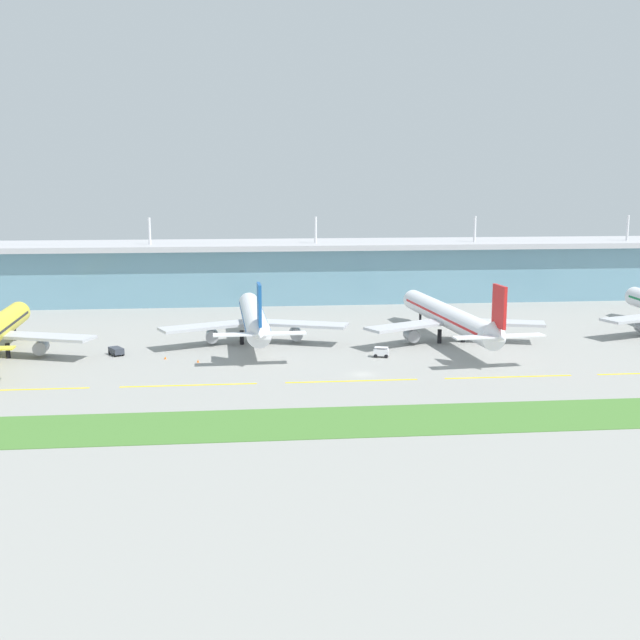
% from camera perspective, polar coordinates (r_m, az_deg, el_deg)
% --- Properties ---
extents(ground_plane, '(600.00, 600.00, 0.00)m').
position_cam_1_polar(ground_plane, '(171.47, 3.06, -3.97)').
color(ground_plane, gray).
extents(terminal_building, '(288.00, 34.00, 29.42)m').
position_cam_1_polar(terminal_building, '(277.08, -0.43, 3.64)').
color(terminal_building, '#6693A8').
rests_on(terminal_building, ground).
extents(airliner_near_middle, '(48.77, 61.39, 18.90)m').
position_cam_1_polar(airliner_near_middle, '(203.62, -4.84, 0.11)').
color(airliner_near_middle, white).
rests_on(airliner_near_middle, ground).
extents(airliner_far_middle, '(48.60, 70.74, 18.90)m').
position_cam_1_polar(airliner_far_middle, '(207.24, 9.41, 0.19)').
color(airliner_far_middle, white).
rests_on(airliner_far_middle, ground).
extents(taxiway_stripe_west, '(28.00, 0.70, 0.04)m').
position_cam_1_polar(taxiway_stripe_west, '(170.15, -21.06, -4.75)').
color(taxiway_stripe_west, yellow).
rests_on(taxiway_stripe_west, ground).
extents(taxiway_stripe_mid_west, '(28.00, 0.70, 0.04)m').
position_cam_1_polar(taxiway_stripe_mid_west, '(164.48, -9.52, -4.70)').
color(taxiway_stripe_mid_west, yellow).
rests_on(taxiway_stripe_mid_west, ground).
extents(taxiway_stripe_centre, '(28.00, 0.70, 0.04)m').
position_cam_1_polar(taxiway_stripe_centre, '(165.72, 2.33, -4.45)').
color(taxiway_stripe_centre, yellow).
rests_on(taxiway_stripe_centre, ground).
extents(taxiway_stripe_mid_east, '(28.00, 0.70, 0.04)m').
position_cam_1_polar(taxiway_stripe_mid_east, '(173.75, 13.53, -4.04)').
color(taxiway_stripe_mid_east, yellow).
rests_on(taxiway_stripe_mid_east, ground).
extents(grass_verge, '(300.00, 18.00, 0.10)m').
position_cam_1_polar(grass_verge, '(139.72, 5.20, -7.26)').
color(grass_verge, '#477A33').
rests_on(grass_verge, ground).
extents(pushback_tug, '(4.30, 5.01, 1.85)m').
position_cam_1_polar(pushback_tug, '(195.86, -14.58, -2.17)').
color(pushback_tug, '#333842').
rests_on(pushback_tug, ground).
extents(baggage_cart, '(3.95, 2.80, 2.48)m').
position_cam_1_polar(baggage_cart, '(187.86, 4.47, -2.34)').
color(baggage_cart, silver).
rests_on(baggage_cart, ground).
extents(safety_cone_left_wingtip, '(0.56, 0.56, 0.70)m').
position_cam_1_polar(safety_cone_left_wingtip, '(189.06, -11.18, -2.71)').
color(safety_cone_left_wingtip, orange).
rests_on(safety_cone_left_wingtip, ground).
extents(safety_cone_nose_front, '(0.56, 0.56, 0.70)m').
position_cam_1_polar(safety_cone_nose_front, '(184.38, -8.86, -2.96)').
color(safety_cone_nose_front, orange).
rests_on(safety_cone_nose_front, ground).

